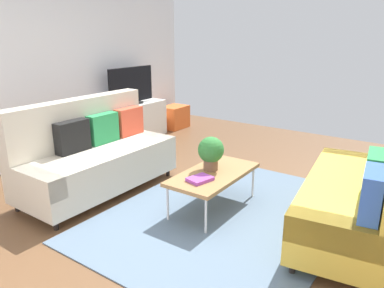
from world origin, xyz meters
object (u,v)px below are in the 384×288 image
Objects in this scene: tv at (131,86)px; vase_0 at (104,106)px; bottle_0 at (125,101)px; coffee_table at (213,175)px; couch_green at (363,193)px; table_book_0 at (200,179)px; couch_beige at (95,155)px; vase_1 at (113,103)px; potted_plant at (211,151)px; storage_trunk at (175,117)px; bottle_1 at (128,101)px; tv_console at (132,122)px.

vase_0 is (-0.58, 0.07, -0.25)m from tv.
coffee_table is at bearing -116.27° from bottle_0.
vase_0 is (0.59, 4.08, 0.25)m from couch_green.
table_book_0 is at bearing -178.23° from coffee_table.
couch_beige reaches higher than bottle_0.
vase_0 is 0.91× the size of vase_1.
table_book_0 is at bearing -167.02° from potted_plant.
couch_beige is 3.15m from storage_trunk.
couch_beige is 7.93× the size of table_book_0.
bottle_1 reaches higher than table_book_0.
tv is 3.16m from table_book_0.
storage_trunk is 1.75m from vase_0.
couch_green is 4.20m from tv_console.
table_book_0 is (0.12, -1.43, -0.01)m from couch_beige.
tv_console is 2.93m from potted_plant.
potted_plant is (-2.52, -2.44, 0.41)m from storage_trunk.
coffee_table is 6.61× the size of bottle_0.
bottle_1 is at bearing 62.30° from potted_plant.
vase_0 is 0.83× the size of bottle_0.
potted_plant is (0.43, -1.36, 0.18)m from couch_beige.
tv_console is 0.63m from tv.
bottle_1 is at bearing 67.66° from couch_green.
tv reaches higher than storage_trunk.
vase_0 is (-0.58, 0.05, 0.38)m from tv_console.
tv is at bearing -90.00° from tv_console.
tv_console is 1.11m from storage_trunk.
storage_trunk is (2.27, 3.93, -0.23)m from couch_green.
couch_beige is at bearing 105.22° from coffee_table.
tv_console is at bearing -147.16° from couch_beige.
table_book_0 is (-1.73, -2.59, -0.51)m from tv.
vase_1 reaches higher than table_book_0.
vase_0 reaches higher than coffee_table.
table_book_0 is (-0.32, -0.07, -0.19)m from potted_plant.
couch_beige is at bearing -147.42° from tv_console.
tv is at bearing 175.84° from storage_trunk.
bottle_0 reaches higher than storage_trunk.
bottle_1 reaches higher than vase_0.
storage_trunk is 3.53m from potted_plant.
couch_green is at bearing -104.96° from bottle_1.
vase_0 is at bearing 169.27° from bottle_1.
potted_plant is 2.79m from vase_1.
potted_plant is at bearing 12.98° from table_book_0.
vase_0 reaches higher than table_book_0.
coffee_table is 2.12× the size of storage_trunk.
coffee_table is at bearing -112.15° from vase_1.
coffee_table is 2.88m from bottle_0.
vase_0 is at bearing 173.12° from tv.
couch_green is 11.97× the size of bottle_0.
couch_green is at bearing -120.03° from storage_trunk.
table_book_0 is 1.53× the size of bottle_1.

